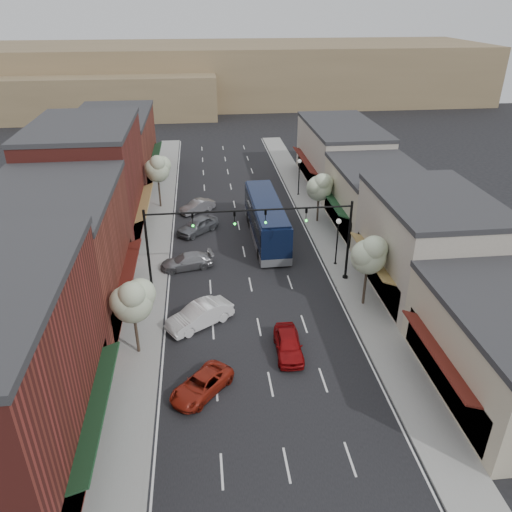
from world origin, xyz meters
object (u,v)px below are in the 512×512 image
object	(u,v)px
lamp_post_near	(338,234)
red_hatchback	(288,344)
parked_car_e	(197,206)
tree_left_near	(133,300)
parked_car_d	(198,225)
parked_car_b	(200,315)
parked_car_a	(201,385)
signal_mast_right	(320,230)
tree_left_far	(158,168)
parked_car_c	(187,261)
tree_right_far	(320,186)
coach_bus	(266,219)
lamp_post_far	(299,171)
signal_mast_left	(178,237)
tree_right_near	(370,254)

from	to	relation	value
lamp_post_near	red_hatchback	xyz separation A→B (m)	(-6.22, -11.63, -2.28)
red_hatchback	parked_car_e	distance (m)	25.94
tree_left_near	parked_car_d	distance (m)	19.53
parked_car_b	parked_car_a	bearing A→B (deg)	-33.10
parked_car_d	signal_mast_right	bearing A→B (deg)	-1.25
parked_car_a	parked_car_b	world-z (taller)	parked_car_b
tree_left_near	parked_car_b	size ratio (longest dim) A/B	1.14
signal_mast_right	tree_left_far	world-z (taller)	signal_mast_right
parked_car_a	parked_car_e	xyz separation A→B (m)	(0.00, 28.43, 0.07)
signal_mast_right	lamp_post_near	bearing A→B (deg)	48.95
parked_car_b	parked_car_c	xyz separation A→B (m)	(-1.01, 8.68, -0.15)
tree_right_far	coach_bus	bearing A→B (deg)	-151.26
tree_right_far	parked_car_d	distance (m)	13.01
lamp_post_near	tree_left_near	bearing A→B (deg)	-146.67
lamp_post_near	parked_car_e	bearing A→B (deg)	131.30
lamp_post_near	parked_car_b	bearing A→B (deg)	-147.17
tree_left_far	parked_car_b	world-z (taller)	tree_left_far
lamp_post_near	lamp_post_far	world-z (taller)	same
parked_car_d	parked_car_a	bearing A→B (deg)	-43.70
lamp_post_far	tree_right_far	bearing A→B (deg)	-86.12
lamp_post_far	parked_car_e	xyz separation A→B (m)	(-12.00, -3.84, -2.34)
parked_car_c	signal_mast_left	bearing A→B (deg)	-17.39
tree_left_near	parked_car_c	size ratio (longest dim) A/B	1.23
parked_car_d	parked_car_e	xyz separation A→B (m)	(0.00, 5.43, -0.12)
lamp_post_far	parked_car_a	distance (m)	34.51
signal_mast_left	parked_car_b	xyz separation A→B (m)	(1.42, -5.24, -3.80)
lamp_post_far	parked_car_b	bearing A→B (deg)	-115.43
tree_left_far	lamp_post_far	world-z (taller)	tree_left_far
tree_left_near	coach_bus	xyz separation A→B (m)	(10.69, 16.76, -2.21)
signal_mast_left	parked_car_b	distance (m)	6.63
tree_left_near	parked_car_a	bearing A→B (deg)	-46.09
parked_car_c	parked_car_d	size ratio (longest dim) A/B	1.00
lamp_post_near	parked_car_e	size ratio (longest dim) A/B	1.10
tree_right_near	lamp_post_near	xyz separation A→B (m)	(-0.55, 6.56, -1.45)
signal_mast_left	signal_mast_right	bearing A→B (deg)	0.00
tree_left_near	parked_car_a	world-z (taller)	tree_left_near
signal_mast_left	lamp_post_near	xyz separation A→B (m)	(13.42, 2.50, -1.62)
signal_mast_left	tree_right_far	distance (m)	18.39
signal_mast_right	lamp_post_far	world-z (taller)	signal_mast_right
parked_car_a	parked_car_b	distance (m)	7.03
tree_left_near	parked_car_d	xyz separation A→B (m)	(4.05, 18.79, -3.43)
coach_bus	parked_car_c	world-z (taller)	coach_bus
lamp_post_near	parked_car_d	xyz separation A→B (m)	(-12.00, 8.24, -2.22)
signal_mast_right	tree_right_far	world-z (taller)	signal_mast_right
tree_right_far	red_hatchback	bearing A→B (deg)	-107.79
lamp_post_far	parked_car_e	distance (m)	12.81
tree_right_near	tree_left_near	xyz separation A→B (m)	(-16.60, -4.00, -0.23)
lamp_post_near	parked_car_d	distance (m)	14.72
parked_car_a	parked_car_c	size ratio (longest dim) A/B	0.93
tree_right_far	coach_bus	world-z (taller)	tree_right_far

